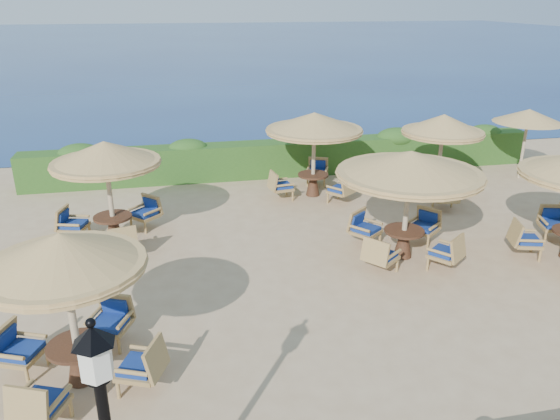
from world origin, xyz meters
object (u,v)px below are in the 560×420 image
object	(u,v)px
cafe_set_4	(314,135)
cafe_set_3	(107,172)
extra_parasol	(529,116)
cafe_set_1	(409,180)
cafe_set_5	(442,141)
cafe_set_0	(68,288)

from	to	relation	value
cafe_set_4	cafe_set_3	bearing A→B (deg)	-157.88
extra_parasol	cafe_set_3	bearing A→B (deg)	-168.56
cafe_set_1	cafe_set_3	world-z (taller)	same
extra_parasol	cafe_set_5	distance (m)	4.06
cafe_set_1	cafe_set_5	xyz separation A→B (m)	(2.70, 3.68, -0.13)
cafe_set_3	cafe_set_4	xyz separation A→B (m)	(5.91, 2.40, 0.07)
extra_parasol	cafe_set_5	xyz separation A→B (m)	(-3.81, -1.36, -0.35)
cafe_set_1	cafe_set_4	size ratio (longest dim) A/B	1.14
cafe_set_3	cafe_set_5	xyz separation A→B (m)	(9.62, 1.36, -0.06)
cafe_set_0	cafe_set_3	world-z (taller)	same
cafe_set_4	cafe_set_5	xyz separation A→B (m)	(3.72, -1.04, -0.13)
cafe_set_1	cafe_set_3	size ratio (longest dim) A/B	1.23
extra_parasol	cafe_set_1	world-z (taller)	cafe_set_1
extra_parasol	cafe_set_4	xyz separation A→B (m)	(-7.53, -0.32, -0.22)
cafe_set_0	cafe_set_1	distance (m)	7.77
cafe_set_4	cafe_set_5	world-z (taller)	same
cafe_set_1	cafe_set_4	world-z (taller)	same
cafe_set_3	cafe_set_4	bearing A→B (deg)	22.12
cafe_set_0	cafe_set_1	xyz separation A→B (m)	(7.04, 3.28, 0.22)
extra_parasol	cafe_set_0	world-z (taller)	cafe_set_0
cafe_set_3	cafe_set_4	world-z (taller)	same
extra_parasol	cafe_set_1	distance (m)	8.23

